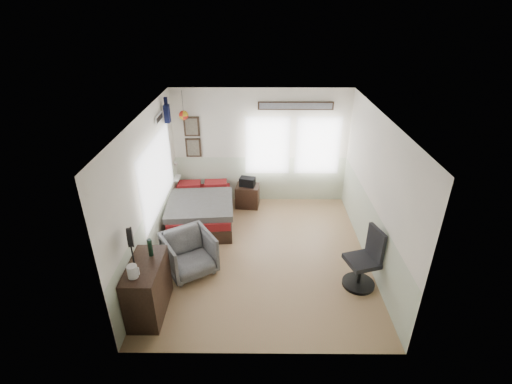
% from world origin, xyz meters
% --- Properties ---
extents(ground_plane, '(4.00, 4.50, 0.01)m').
position_xyz_m(ground_plane, '(0.00, 0.00, -0.01)').
color(ground_plane, '#A3875A').
extents(room_shell, '(4.02, 4.52, 2.71)m').
position_xyz_m(room_shell, '(-0.08, 0.19, 1.61)').
color(room_shell, silver).
rests_on(room_shell, ground_plane).
extents(wall_decor, '(3.55, 1.32, 1.44)m').
position_xyz_m(wall_decor, '(-1.10, 1.96, 2.10)').
color(wall_decor, '#3C2C1E').
rests_on(wall_decor, room_shell).
extents(bed, '(1.47, 1.96, 0.60)m').
position_xyz_m(bed, '(-1.30, 1.21, 0.29)').
color(bed, black).
rests_on(bed, ground_plane).
extents(dresser, '(0.48, 1.00, 0.90)m').
position_xyz_m(dresser, '(-1.74, -1.45, 0.45)').
color(dresser, black).
rests_on(dresser, ground_plane).
extents(armchair, '(1.12, 1.13, 0.75)m').
position_xyz_m(armchair, '(-1.27, -0.48, 0.38)').
color(armchair, gray).
rests_on(armchair, ground_plane).
extents(nightstand, '(0.57, 0.48, 0.53)m').
position_xyz_m(nightstand, '(-0.31, 1.91, 0.26)').
color(nightstand, black).
rests_on(nightstand, ground_plane).
extents(task_chair, '(0.61, 0.61, 1.10)m').
position_xyz_m(task_chair, '(1.73, -0.82, 0.45)').
color(task_chair, black).
rests_on(task_chair, ground_plane).
extents(kettle, '(0.17, 0.14, 0.19)m').
position_xyz_m(kettle, '(-1.81, -1.72, 1.00)').
color(kettle, silver).
rests_on(kettle, dresser).
extents(bottle, '(0.07, 0.07, 0.29)m').
position_xyz_m(bottle, '(-1.69, -1.22, 1.04)').
color(bottle, black).
rests_on(bottle, dresser).
extents(stand_fan, '(0.16, 0.28, 0.70)m').
position_xyz_m(stand_fan, '(-1.82, -1.56, 1.44)').
color(stand_fan, black).
rests_on(stand_fan, dresser).
extents(black_bag, '(0.39, 0.30, 0.20)m').
position_xyz_m(black_bag, '(-0.31, 1.91, 0.63)').
color(black_bag, black).
rests_on(black_bag, nightstand).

